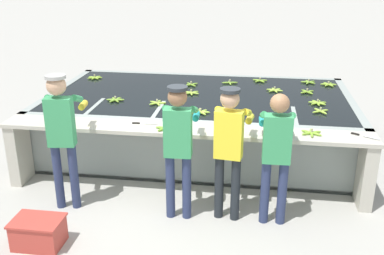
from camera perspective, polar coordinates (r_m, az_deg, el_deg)
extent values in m
plane|color=#A3A099|center=(6.02, -1.41, -9.18)|extent=(80.00, 80.00, 0.00)
cube|color=gray|center=(7.63, 0.90, -2.24)|extent=(4.89, 2.76, 0.06)
cube|color=gray|center=(6.26, -0.66, -3.18)|extent=(4.89, 0.12, 0.93)
cube|color=gray|center=(8.72, 2.05, 3.74)|extent=(4.89, 0.12, 0.93)
cube|color=gray|center=(8.11, -16.02, 1.64)|extent=(0.12, 2.76, 0.93)
cube|color=gray|center=(7.56, 19.12, -0.08)|extent=(0.12, 2.76, 0.93)
cube|color=black|center=(7.46, 0.92, 1.04)|extent=(4.65, 2.52, 0.87)
cube|color=gray|center=(7.03, -11.96, -0.92)|extent=(0.06, 0.80, 0.93)
cube|color=gray|center=(6.76, -4.15, -1.38)|extent=(0.06, 0.80, 0.93)
cube|color=gray|center=(6.63, 4.14, -1.84)|extent=(0.06, 0.80, 0.93)
cube|color=gray|center=(6.64, 12.58, -2.26)|extent=(0.06, 0.80, 0.93)
cube|color=#B7B2A3|center=(5.83, -1.12, -0.32)|extent=(4.89, 0.45, 0.05)
cube|color=#B7B2A3|center=(6.77, -21.07, -2.96)|extent=(0.16, 0.41, 0.88)
cube|color=#B7B2A3|center=(6.11, 21.23, -5.52)|extent=(0.16, 0.41, 0.88)
cylinder|color=navy|center=(5.91, -16.62, -5.99)|extent=(0.11, 0.11, 0.86)
cylinder|color=navy|center=(5.86, -14.74, -6.06)|extent=(0.11, 0.11, 0.86)
cube|color=#38995B|center=(5.61, -16.40, 0.69)|extent=(0.34, 0.21, 0.61)
sphere|color=tan|center=(5.48, -16.86, 5.11)|extent=(0.23, 0.23, 0.23)
cylinder|color=#9E9E99|center=(5.45, -16.98, 6.18)|extent=(0.24, 0.24, 0.04)
cylinder|color=#38995B|center=(5.81, -17.44, 3.55)|extent=(0.12, 0.32, 0.18)
cylinder|color=gold|center=(6.09, -16.58, 2.76)|extent=(0.11, 0.21, 0.08)
cylinder|color=#38995B|center=(5.72, -14.38, 3.59)|extent=(0.12, 0.32, 0.18)
cylinder|color=gold|center=(6.00, -13.66, 2.78)|extent=(0.11, 0.21, 0.08)
cylinder|color=navy|center=(5.48, -2.77, -7.47)|extent=(0.11, 0.11, 0.82)
cylinder|color=navy|center=(5.46, -0.68, -7.59)|extent=(0.11, 0.11, 0.82)
cube|color=#38995B|center=(5.18, -1.81, -0.67)|extent=(0.33, 0.18, 0.58)
sphere|color=#896042|center=(5.04, -1.86, 3.91)|extent=(0.22, 0.22, 0.22)
cylinder|color=#282D33|center=(5.01, -1.88, 5.02)|extent=(0.23, 0.23, 0.04)
cylinder|color=#38995B|center=(5.36, -3.14, 2.40)|extent=(0.09, 0.31, 0.18)
cylinder|color=teal|center=(5.65, -2.69, 1.60)|extent=(0.09, 0.20, 0.08)
cylinder|color=#38995B|center=(5.32, 0.26, 2.29)|extent=(0.09, 0.31, 0.18)
cylinder|color=teal|center=(5.61, 0.54, 1.48)|extent=(0.09, 0.20, 0.08)
cylinder|color=#1E2328|center=(5.48, 3.46, -7.54)|extent=(0.11, 0.11, 0.81)
cylinder|color=#1E2328|center=(5.45, 5.53, -7.79)|extent=(0.11, 0.11, 0.81)
cube|color=yellow|center=(5.17, 4.70, -0.89)|extent=(0.34, 0.21, 0.57)
sphere|color=tan|center=(5.04, 4.84, 3.64)|extent=(0.22, 0.22, 0.22)
cylinder|color=#282D33|center=(5.01, 4.87, 4.74)|extent=(0.23, 0.23, 0.04)
cylinder|color=yellow|center=(5.37, 3.63, 2.23)|extent=(0.12, 0.32, 0.18)
cylinder|color=gold|center=(5.65, 4.15, 1.40)|extent=(0.11, 0.21, 0.08)
cylinder|color=yellow|center=(5.31, 7.00, 1.92)|extent=(0.12, 0.32, 0.18)
cylinder|color=gold|center=(5.60, 7.35, 1.10)|extent=(0.11, 0.21, 0.08)
cylinder|color=navy|center=(5.44, 9.24, -8.09)|extent=(0.11, 0.11, 0.80)
cylinder|color=navy|center=(5.45, 11.36, -8.16)|extent=(0.11, 0.11, 0.80)
cube|color=#38995B|center=(5.16, 10.78, -1.44)|extent=(0.32, 0.18, 0.57)
sphere|color=#9E704C|center=(5.02, 11.10, 3.03)|extent=(0.22, 0.22, 0.22)
cylinder|color=#38995B|center=(5.32, 9.07, 1.61)|extent=(0.09, 0.31, 0.18)
cylinder|color=#1EA3AD|center=(5.61, 8.92, 0.84)|extent=(0.09, 0.20, 0.08)
cylinder|color=#38995B|center=(5.34, 12.50, 1.45)|extent=(0.09, 0.31, 0.18)
cylinder|color=#1EA3AD|center=(5.63, 12.17, 0.69)|extent=(0.09, 0.20, 0.08)
ellipsoid|color=#7FAD33|center=(7.59, 14.10, 4.35)|extent=(0.16, 0.13, 0.04)
ellipsoid|color=#7FAD33|center=(7.59, 14.69, 4.29)|extent=(0.13, 0.16, 0.04)
ellipsoid|color=#7FAD33|center=(7.67, 14.72, 4.44)|extent=(0.16, 0.13, 0.04)
ellipsoid|color=#7FAD33|center=(7.67, 14.14, 4.50)|extent=(0.13, 0.16, 0.04)
cylinder|color=tan|center=(7.62, 14.44, 4.65)|extent=(0.03, 0.03, 0.04)
ellipsoid|color=#9EC642|center=(6.66, 15.63, 1.94)|extent=(0.16, 0.12, 0.04)
ellipsoid|color=#9EC642|center=(6.65, 16.30, 1.86)|extent=(0.12, 0.16, 0.04)
ellipsoid|color=#9EC642|center=(6.72, 16.36, 2.05)|extent=(0.16, 0.12, 0.04)
ellipsoid|color=#9EC642|center=(6.73, 15.71, 2.13)|extent=(0.12, 0.16, 0.04)
cylinder|color=tan|center=(6.68, 16.03, 2.29)|extent=(0.03, 0.03, 0.04)
ellipsoid|color=#9EC642|center=(6.34, 0.93, 1.81)|extent=(0.07, 0.17, 0.04)
ellipsoid|color=#9EC642|center=(6.35, 1.35, 1.83)|extent=(0.14, 0.15, 0.04)
ellipsoid|color=#9EC642|center=(6.39, 1.57, 1.95)|extent=(0.17, 0.04, 0.04)
ellipsoid|color=#9EC642|center=(6.43, 1.42, 2.07)|extent=(0.13, 0.16, 0.04)
ellipsoid|color=#9EC642|center=(6.45, 1.01, 2.12)|extent=(0.08, 0.17, 0.04)
ellipsoid|color=#9EC642|center=(6.42, 0.66, 2.04)|extent=(0.17, 0.10, 0.04)
ellipsoid|color=#9EC642|center=(6.38, 0.62, 1.91)|extent=(0.17, 0.11, 0.04)
cylinder|color=tan|center=(6.38, 1.08, 2.26)|extent=(0.03, 0.03, 0.04)
ellipsoid|color=#93BC3D|center=(6.86, -4.81, 3.20)|extent=(0.17, 0.11, 0.04)
ellipsoid|color=#93BC3D|center=(6.80, -4.84, 3.04)|extent=(0.15, 0.15, 0.04)
ellipsoid|color=#93BC3D|center=(6.78, -4.34, 2.99)|extent=(0.11, 0.17, 0.04)
ellipsoid|color=#93BC3D|center=(6.83, -3.99, 3.13)|extent=(0.17, 0.06, 0.04)
ellipsoid|color=#93BC3D|center=(6.88, -4.29, 3.26)|extent=(0.06, 0.17, 0.04)
cylinder|color=tan|center=(6.82, -4.46, 3.41)|extent=(0.03, 0.03, 0.04)
ellipsoid|color=#7FAD33|center=(8.25, 8.64, 6.00)|extent=(0.04, 0.17, 0.04)
ellipsoid|color=#7FAD33|center=(8.22, 8.27, 5.96)|extent=(0.17, 0.09, 0.04)
ellipsoid|color=#7FAD33|center=(8.16, 8.39, 5.85)|extent=(0.13, 0.16, 0.04)
ellipsoid|color=#7FAD33|center=(8.15, 8.85, 5.82)|extent=(0.13, 0.16, 0.04)
ellipsoid|color=#7FAD33|center=(8.21, 9.00, 5.92)|extent=(0.17, 0.08, 0.04)
cylinder|color=tan|center=(8.19, 8.64, 6.15)|extent=(0.03, 0.03, 0.04)
ellipsoid|color=#75A333|center=(7.03, -10.00, 3.37)|extent=(0.10, 0.17, 0.04)
ellipsoid|color=#75A333|center=(7.02, -9.55, 3.38)|extent=(0.13, 0.16, 0.04)
ellipsoid|color=#75A333|center=(7.06, -9.27, 3.49)|extent=(0.17, 0.06, 0.04)
ellipsoid|color=#75A333|center=(7.11, -9.42, 3.60)|extent=(0.10, 0.17, 0.04)
ellipsoid|color=#75A333|center=(7.12, -9.86, 3.60)|extent=(0.13, 0.16, 0.04)
ellipsoid|color=#75A333|center=(7.08, -10.15, 3.49)|extent=(0.17, 0.06, 0.04)
cylinder|color=tan|center=(7.06, -9.73, 3.77)|extent=(0.03, 0.03, 0.04)
ellipsoid|color=#93BC3D|center=(7.29, -0.06, 4.31)|extent=(0.07, 0.17, 0.04)
ellipsoid|color=#93BC3D|center=(7.32, 0.30, 4.38)|extent=(0.17, 0.09, 0.04)
ellipsoid|color=#93BC3D|center=(7.37, 0.27, 4.50)|extent=(0.15, 0.14, 0.04)
ellipsoid|color=#93BC3D|center=(7.40, -0.12, 4.55)|extent=(0.07, 0.17, 0.04)
ellipsoid|color=#93BC3D|center=(7.37, -0.47, 4.48)|extent=(0.17, 0.09, 0.04)
ellipsoid|color=#93BC3D|center=(7.31, -0.45, 4.36)|extent=(0.15, 0.14, 0.04)
cylinder|color=tan|center=(7.33, -0.09, 4.70)|extent=(0.03, 0.03, 0.04)
ellipsoid|color=#8CB738|center=(7.12, 15.40, 3.16)|extent=(0.11, 0.17, 0.04)
ellipsoid|color=#8CB738|center=(7.08, 15.22, 3.08)|extent=(0.17, 0.06, 0.04)
ellipsoid|color=#8CB738|center=(7.04, 15.36, 2.96)|extent=(0.15, 0.14, 0.04)
ellipsoid|color=#8CB738|center=(7.02, 15.73, 2.89)|extent=(0.05, 0.17, 0.04)
ellipsoid|color=#8CB738|center=(7.05, 16.05, 2.93)|extent=(0.16, 0.13, 0.04)
ellipsoid|color=#8CB738|center=(7.10, 16.07, 3.04)|extent=(0.17, 0.08, 0.04)
ellipsoid|color=#8CB738|center=(7.13, 15.78, 3.14)|extent=(0.10, 0.17, 0.04)
cylinder|color=tan|center=(7.07, 15.69, 3.30)|extent=(0.03, 0.03, 0.04)
ellipsoid|color=#9EC642|center=(7.61, 10.85, 4.63)|extent=(0.17, 0.08, 0.04)
ellipsoid|color=#9EC642|center=(7.66, 10.73, 4.75)|extent=(0.14, 0.15, 0.04)
ellipsoid|color=#9EC642|center=(7.67, 10.33, 4.80)|extent=(0.08, 0.17, 0.04)
ellipsoid|color=#9EC642|center=(7.63, 10.05, 4.73)|extent=(0.17, 0.08, 0.04)
ellipsoid|color=#9EC642|center=(7.58, 10.17, 4.62)|extent=(0.14, 0.15, 0.04)
ellipsoid|color=#9EC642|center=(7.57, 10.57, 4.57)|extent=(0.08, 0.17, 0.04)
cylinder|color=tan|center=(7.61, 10.47, 4.94)|extent=(0.03, 0.03, 0.04)
ellipsoid|color=#75A333|center=(7.94, 4.88, 5.59)|extent=(0.07, 0.17, 0.04)
ellipsoid|color=#75A333|center=(8.00, 5.22, 5.69)|extent=(0.17, 0.07, 0.04)
ellipsoid|color=#75A333|center=(8.04, 4.78, 5.79)|extent=(0.07, 0.17, 0.04)
ellipsoid|color=#75A333|center=(7.98, 4.44, 5.69)|extent=(0.17, 0.07, 0.04)
cylinder|color=tan|center=(7.98, 4.84, 5.94)|extent=(0.03, 0.03, 0.04)
ellipsoid|color=#75A333|center=(8.26, 14.20, 5.62)|extent=(0.17, 0.04, 0.04)
ellipsoid|color=#75A333|center=(8.21, 14.49, 5.51)|extent=(0.09, 0.17, 0.04)
ellipsoid|color=#75A333|center=(8.23, 14.91, 5.51)|extent=(0.16, 0.13, 0.04)
ellipsoid|color=#75A333|center=(8.30, 14.88, 5.63)|extent=(0.16, 0.12, 0.04)
ellipsoid|color=#75A333|center=(8.31, 14.45, 5.69)|extent=(0.08, 0.17, 0.04)
cylinder|color=tan|center=(8.25, 14.61, 5.83)|extent=(0.03, 0.03, 0.04)
ellipsoid|color=#75A333|center=(7.88, -0.33, 5.56)|extent=(0.14, 0.15, 0.04)
ellipsoid|color=#75A333|center=(7.81, -0.44, 5.42)|extent=(0.15, 0.14, 0.04)
ellipsoid|color=#75A333|center=(7.80, 0.12, 5.39)|extent=(0.14, 0.15, 0.04)
ellipsoid|color=#75A333|center=(7.87, 0.23, 5.53)|extent=(0.15, 0.14, 0.04)
cylinder|color=tan|center=(7.83, -0.10, 5.73)|extent=(0.03, 0.03, 0.04)
ellipsoid|color=#8CB738|center=(8.54, -11.96, 6.29)|extent=(0.12, 0.17, 0.04)
ellipsoid|color=#8CB738|center=(8.56, -12.26, 6.30)|extent=(0.10, 0.17, 0.04)
ellipsoid|color=#8CB738|center=(8.54, -12.54, 6.24)|extent=(0.17, 0.08, 0.04)
ellipsoid|color=#8CB738|center=(8.49, -12.61, 6.16)|extent=(0.16, 0.13, 0.04)
ellipsoid|color=#8CB738|center=(8.46, -12.40, 6.12)|extent=(0.05, 0.17, 0.04)
ellipsoid|color=#8CB738|center=(8.46, -12.07, 6.14)|extent=(0.15, 0.14, 0.04)
ellipsoid|color=#8CB738|center=(8.50, -11.88, 6.22)|extent=(0.17, 0.06, 0.04)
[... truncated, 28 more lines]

